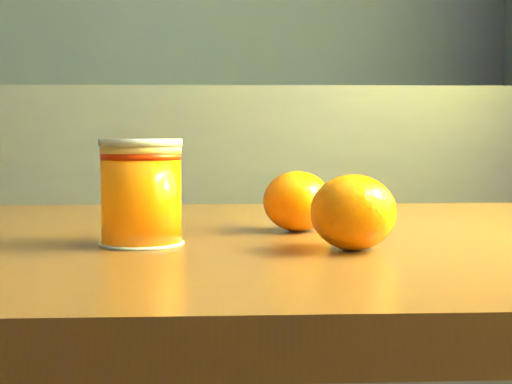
{
  "coord_description": "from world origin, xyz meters",
  "views": [
    {
      "loc": [
        0.91,
        -0.53,
        0.77
      ],
      "look_at": [
        0.93,
        0.09,
        0.73
      ],
      "focal_mm": 50.0,
      "sensor_mm": 36.0,
      "label": 1
    }
  ],
  "objects": [
    {
      "name": "juice_glass",
      "position": [
        0.83,
        0.08,
        0.73
      ],
      "size": [
        0.07,
        0.07,
        0.09
      ],
      "rotation": [
        0.0,
        0.0,
        -0.32
      ],
      "color": "orange",
      "rests_on": "table"
    },
    {
      "name": "orange_back",
      "position": [
        0.97,
        0.17,
        0.71
      ],
      "size": [
        0.08,
        0.08,
        0.06
      ],
      "primitive_type": "ellipsoid",
      "rotation": [
        0.0,
        0.0,
        -0.22
      ],
      "color": "orange",
      "rests_on": "table"
    },
    {
      "name": "table",
      "position": [
        0.97,
        0.15,
        0.59
      ],
      "size": [
        0.93,
        0.66,
        0.68
      ],
      "rotation": [
        0.0,
        0.0,
        0.03
      ],
      "color": "brown",
      "rests_on": "ground"
    },
    {
      "name": "orange_front",
      "position": [
        1.0,
        0.05,
        0.71
      ],
      "size": [
        0.08,
        0.08,
        0.06
      ],
      "primitive_type": "ellipsoid",
      "rotation": [
        0.0,
        0.0,
        -0.13
      ],
      "color": "orange",
      "rests_on": "table"
    }
  ]
}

